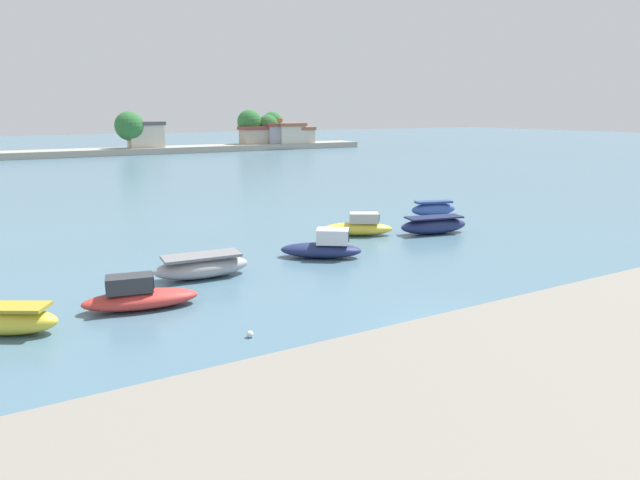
# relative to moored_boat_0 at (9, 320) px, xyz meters

# --- Properties ---
(ground_plane) EXTENTS (400.00, 400.00, 0.00)m
(ground_plane) POSITION_rel_moored_boat_0_xyz_m (14.54, -8.25, -0.55)
(ground_plane) COLOR slate
(seawall_embankment) EXTENTS (97.83, 7.24, 2.55)m
(seawall_embankment) POSITION_rel_moored_boat_0_xyz_m (14.54, -15.19, 0.72)
(seawall_embankment) COLOR gray
(seawall_embankment) RESTS_ON ground
(moored_boat_0) EXTENTS (3.87, 3.05, 1.13)m
(moored_boat_0) POSITION_rel_moored_boat_0_xyz_m (0.00, 0.00, 0.00)
(moored_boat_0) COLOR yellow
(moored_boat_0) RESTS_ON ground
(moored_boat_1) EXTENTS (5.00, 2.47, 1.50)m
(moored_boat_1) POSITION_rel_moored_boat_0_xyz_m (4.87, 0.38, -0.01)
(moored_boat_1) COLOR #C63833
(moored_boat_1) RESTS_ON ground
(moored_boat_2) EXTENTS (4.93, 2.16, 1.20)m
(moored_boat_2) POSITION_rel_moored_boat_0_xyz_m (8.64, 3.44, 0.03)
(moored_boat_2) COLOR #9E9EA3
(moored_boat_2) RESTS_ON ground
(moored_boat_3) EXTENTS (4.79, 4.00, 1.69)m
(moored_boat_3) POSITION_rel_moored_boat_0_xyz_m (15.97, 3.78, 0.07)
(moored_boat_3) COLOR navy
(moored_boat_3) RESTS_ON ground
(moored_boat_4) EXTENTS (4.80, 3.63, 1.54)m
(moored_boat_4) POSITION_rel_moored_boat_0_xyz_m (21.00, 7.65, 0.04)
(moored_boat_4) COLOR yellow
(moored_boat_4) RESTS_ON ground
(moored_boat_5) EXTENTS (5.12, 2.55, 1.20)m
(moored_boat_5) POSITION_rel_moored_boat_0_xyz_m (25.74, 5.52, 0.03)
(moored_boat_5) COLOR navy
(moored_boat_5) RESTS_ON ground
(moored_boat_6) EXTENTS (3.87, 2.04, 1.22)m
(moored_boat_6) POSITION_rel_moored_boat_0_xyz_m (30.13, 10.59, 0.04)
(moored_boat_6) COLOR #3856A8
(moored_boat_6) RESTS_ON ground
(mooring_buoy_0) EXTENTS (0.26, 0.26, 0.26)m
(mooring_buoy_0) POSITION_rel_moored_boat_0_xyz_m (7.76, -4.85, -0.42)
(mooring_buoy_0) COLOR white
(mooring_buoy_0) RESTS_ON ground
(distant_shoreline) EXTENTS (116.70, 7.85, 8.51)m
(distant_shoreline) POSITION_rel_moored_boat_0_xyz_m (28.68, 89.80, 2.12)
(distant_shoreline) COLOR #9E998C
(distant_shoreline) RESTS_ON ground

